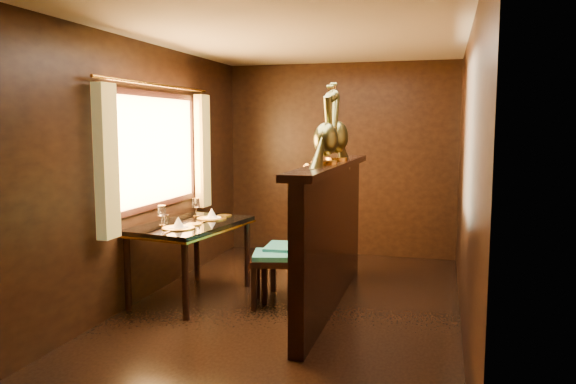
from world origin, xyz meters
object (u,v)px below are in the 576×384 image
object	(u,v)px
dining_table	(191,230)
peacock_right	(337,123)
chair_left	(301,228)
peacock_left	(326,124)
chair_right	(288,236)

from	to	relation	value
dining_table	peacock_right	distance (m)	1.76
chair_left	peacock_left	world-z (taller)	peacock_left
chair_right	peacock_left	xyz separation A→B (m)	(0.40, -0.22, 1.04)
peacock_left	peacock_right	size ratio (longest dim) A/B	0.96
chair_right	peacock_left	size ratio (longest dim) A/B	1.84
chair_left	peacock_left	bearing A→B (deg)	-57.38
chair_right	peacock_right	size ratio (longest dim) A/B	1.76
chair_right	peacock_right	world-z (taller)	peacock_right
dining_table	peacock_left	world-z (taller)	peacock_left
chair_left	peacock_right	world-z (taller)	peacock_right
dining_table	chair_left	bearing A→B (deg)	21.76
dining_table	peacock_right	xyz separation A→B (m)	(1.38, 0.33, 1.04)
chair_right	peacock_right	xyz separation A→B (m)	(0.40, 0.29, 1.06)
dining_table	peacock_left	bearing A→B (deg)	1.48
chair_left	dining_table	bearing A→B (deg)	-171.78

